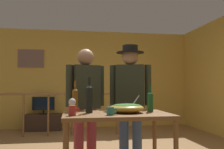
% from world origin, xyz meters
% --- Properties ---
extents(back_wall, '(5.67, 0.10, 2.65)m').
position_xyz_m(back_wall, '(0.00, 3.23, 1.32)').
color(back_wall, gold).
rests_on(back_wall, ground_plane).
extents(framed_picture, '(0.67, 0.03, 0.47)m').
position_xyz_m(framed_picture, '(-1.55, 3.17, 1.85)').
color(framed_picture, '#745A50').
extents(stair_railing, '(3.29, 0.10, 1.01)m').
position_xyz_m(stair_railing, '(-0.51, 2.10, 0.63)').
color(stair_railing, brown).
rests_on(stair_railing, ground_plane).
extents(tv_console, '(0.90, 0.40, 0.41)m').
position_xyz_m(tv_console, '(-1.18, 2.88, 0.20)').
color(tv_console, '#38281E').
rests_on(tv_console, ground_plane).
extents(flat_screen_tv, '(0.55, 0.12, 0.44)m').
position_xyz_m(flat_screen_tv, '(-1.18, 2.85, 0.67)').
color(flat_screen_tv, black).
rests_on(flat_screen_tv, tv_console).
extents(serving_table, '(1.16, 0.73, 0.81)m').
position_xyz_m(serving_table, '(0.02, -0.96, 0.71)').
color(serving_table, brown).
rests_on(serving_table, ground_plane).
extents(salad_bowl, '(0.38, 0.38, 0.19)m').
position_xyz_m(salad_bowl, '(0.14, -0.93, 0.87)').
color(salad_bowl, gold).
rests_on(salad_bowl, serving_table).
extents(wine_glass, '(0.08, 0.08, 0.16)m').
position_xyz_m(wine_glass, '(-0.46, -0.84, 0.92)').
color(wine_glass, silver).
rests_on(wine_glass, serving_table).
extents(wine_bottle_green, '(0.07, 0.07, 0.30)m').
position_xyz_m(wine_bottle_green, '(0.43, -0.87, 0.93)').
color(wine_bottle_green, '#1E5628').
rests_on(wine_bottle_green, serving_table).
extents(wine_bottle_amber, '(0.07, 0.07, 0.36)m').
position_xyz_m(wine_bottle_amber, '(-0.43, -0.73, 0.95)').
color(wine_bottle_amber, brown).
rests_on(wine_bottle_amber, serving_table).
extents(wine_bottle_dark, '(0.08, 0.08, 0.39)m').
position_xyz_m(wine_bottle_dark, '(-0.27, -0.88, 0.97)').
color(wine_bottle_dark, black).
rests_on(wine_bottle_dark, serving_table).
extents(mug_red, '(0.11, 0.07, 0.10)m').
position_xyz_m(mug_red, '(-0.46, -1.12, 0.86)').
color(mug_red, '#B7332D').
rests_on(mug_red, serving_table).
extents(mug_teal, '(0.11, 0.08, 0.08)m').
position_xyz_m(mug_teal, '(-0.07, -1.13, 0.85)').
color(mug_teal, teal).
rests_on(mug_teal, serving_table).
extents(person_standing_left, '(0.52, 0.32, 1.60)m').
position_xyz_m(person_standing_left, '(-0.28, -0.31, 0.94)').
color(person_standing_left, '#9E3842').
rests_on(person_standing_left, ground_plane).
extents(person_standing_right, '(0.55, 0.38, 1.67)m').
position_xyz_m(person_standing_right, '(0.33, -0.31, 0.99)').
color(person_standing_right, '#3D5684').
rests_on(person_standing_right, ground_plane).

